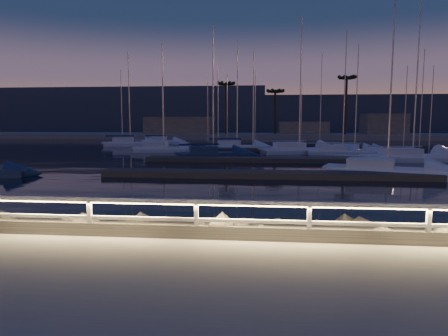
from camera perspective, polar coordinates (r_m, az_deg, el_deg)
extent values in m
plane|color=#9D998E|center=(10.87, 6.68, -10.16)|extent=(400.00, 400.00, 0.00)
cube|color=#9D998E|center=(8.55, 6.95, -15.70)|extent=(240.00, 5.00, 0.20)
cube|color=slate|center=(12.39, 6.54, -9.47)|extent=(240.00, 3.45, 1.29)
plane|color=black|center=(90.48, 5.85, 4.39)|extent=(320.00, 320.00, 0.00)
plane|color=black|center=(11.28, 6.59, -16.01)|extent=(400.00, 400.00, 0.00)
cube|color=white|center=(11.75, -18.64, -6.66)|extent=(0.11, 0.11, 1.00)
cube|color=white|center=(10.88, -3.96, -7.38)|extent=(0.11, 0.11, 1.00)
cube|color=white|center=(10.80, 12.07, -7.63)|extent=(0.11, 0.11, 1.00)
cube|color=white|center=(11.53, 27.18, -7.32)|extent=(0.11, 0.11, 1.00)
cube|color=white|center=(10.62, 6.75, -5.00)|extent=(44.00, 0.12, 0.12)
cube|color=white|center=(10.74, 6.71, -7.61)|extent=(44.00, 0.09, 0.09)
cube|color=#FFD872|center=(10.62, 6.75, -5.44)|extent=(44.00, 0.04, 0.03)
sphere|color=slate|center=(13.07, 1.59, -8.82)|extent=(0.78, 0.78, 0.78)
cube|color=#4E4741|center=(26.64, 6.11, -0.92)|extent=(22.00, 2.00, 0.40)
cube|color=#4E4741|center=(36.57, 6.01, 1.18)|extent=(22.00, 2.00, 0.40)
cube|color=#4E4741|center=(48.53, 5.94, 2.56)|extent=(22.00, 2.00, 0.40)
cube|color=#4E4741|center=(60.50, 5.90, 3.40)|extent=(22.00, 2.00, 0.40)
cube|color=#9D998E|center=(84.47, 5.86, 4.49)|extent=(160.00, 14.00, 1.20)
cube|color=gray|center=(86.26, -6.23, 5.86)|extent=(14.00, 8.00, 4.00)
cube|color=gray|center=(85.81, 11.24, 5.44)|extent=(10.00, 6.00, 3.00)
cube|color=gray|center=(87.81, 21.82, 5.63)|extent=(8.00, 7.00, 4.60)
cylinder|color=#43341F|center=(82.80, 0.30, 8.53)|extent=(0.44, 0.44, 10.50)
cylinder|color=#43341F|center=(83.45, 7.29, 7.95)|extent=(0.44, 0.44, 9.00)
cylinder|color=#43341F|center=(84.03, 17.02, 8.55)|extent=(0.44, 0.44, 11.50)
cube|color=#364054|center=(140.40, 5.83, 7.12)|extent=(220.00, 30.00, 14.00)
cube|color=#364054|center=(161.87, -16.12, 7.55)|extent=(120.00, 25.00, 18.00)
cube|color=white|center=(29.59, 22.25, -0.72)|extent=(8.18, 5.14, 0.52)
cube|color=white|center=(29.56, 22.28, -0.08)|extent=(8.65, 5.00, 0.14)
cube|color=white|center=(29.61, 20.23, 0.66)|extent=(3.51, 2.87, 0.61)
cylinder|color=#BABABF|center=(29.59, 22.89, 13.17)|extent=(0.11, 0.11, 13.47)
cylinder|color=#BABABF|center=(29.63, 19.23, 1.63)|extent=(4.57, 1.77, 0.08)
cube|color=white|center=(48.32, -8.57, 2.44)|extent=(6.92, 2.45, 0.58)
cube|color=white|center=(48.29, -8.57, 2.88)|extent=(7.49, 2.12, 0.16)
cube|color=white|center=(48.49, -9.68, 3.32)|extent=(2.71, 1.78, 0.69)
cylinder|color=#BABABF|center=(48.27, -8.70, 10.09)|extent=(0.13, 0.13, 11.93)
cylinder|color=#BABABF|center=(48.58, -10.24, 3.94)|extent=(4.29, 0.19, 0.08)
cube|color=navy|center=(40.26, -1.53, 1.66)|extent=(7.52, 4.19, 0.56)
cube|color=navy|center=(40.23, -1.53, 2.16)|extent=(7.99, 4.01, 0.15)
cube|color=navy|center=(40.07, -2.94, 2.64)|extent=(3.15, 2.46, 0.66)
cylinder|color=#BABABF|center=(40.21, -1.56, 11.14)|extent=(0.12, 0.12, 12.39)
cylinder|color=#BABABF|center=(39.98, -3.65, 3.35)|extent=(4.32, 1.27, 0.08)
cube|color=white|center=(47.95, 18.15, 2.15)|extent=(7.01, 4.60, 0.48)
cube|color=white|center=(47.92, 18.16, 2.51)|extent=(7.40, 4.50, 0.13)
cube|color=white|center=(48.07, 17.09, 2.93)|extent=(3.03, 2.53, 0.57)
cylinder|color=#BABABF|center=(47.88, 18.42, 9.54)|extent=(0.10, 0.10, 11.58)
cylinder|color=#BABABF|center=(48.14, 16.56, 3.47)|extent=(3.88, 1.65, 0.07)
cube|color=white|center=(41.07, 25.31, 1.10)|extent=(8.82, 4.19, 0.57)
cube|color=white|center=(41.04, 25.34, 1.61)|extent=(9.44, 3.89, 0.15)
cube|color=white|center=(40.45, 23.91, 2.12)|extent=(3.60, 2.63, 0.67)
cylinder|color=#BABABF|center=(41.12, 25.88, 12.00)|extent=(0.12, 0.12, 14.70)
cylinder|color=#BABABF|center=(40.14, 23.20, 2.87)|extent=(5.23, 0.96, 0.08)
cube|color=white|center=(60.42, -13.21, 3.20)|extent=(7.76, 4.05, 0.63)
cube|color=white|center=(60.40, -13.22, 3.58)|extent=(8.28, 3.83, 0.17)
cube|color=white|center=(60.49, -14.20, 3.93)|extent=(3.22, 2.44, 0.74)
cylinder|color=#BABABF|center=(60.40, -13.39, 9.78)|extent=(0.14, 0.14, 12.84)
cylinder|color=#BABABF|center=(60.54, -14.70, 4.46)|extent=(4.53, 1.12, 0.09)
cube|color=white|center=(46.50, 10.66, 2.23)|extent=(8.89, 5.00, 0.61)
cube|color=white|center=(46.47, 10.67, 2.71)|extent=(9.46, 4.79, 0.17)
cube|color=white|center=(46.04, 9.31, 3.18)|extent=(3.73, 2.92, 0.72)
cylinder|color=#BABABF|center=(46.55, 10.88, 11.89)|extent=(0.13, 0.13, 14.66)
cylinder|color=#BABABF|center=(45.82, 8.63, 3.87)|extent=(5.10, 1.52, 0.09)
cube|color=white|center=(45.82, 16.57, 2.00)|extent=(7.65, 3.43, 0.49)
cube|color=white|center=(45.80, 16.58, 2.39)|extent=(8.21, 3.15, 0.13)
cube|color=white|center=(45.73, 15.31, 2.83)|extent=(3.09, 2.22, 0.58)
cylinder|color=#BABABF|center=(45.79, 16.86, 10.53)|extent=(0.11, 0.11, 12.82)
cylinder|color=#BABABF|center=(45.69, 14.68, 3.41)|extent=(4.58, 0.69, 0.07)
cube|color=white|center=(65.68, -8.66, 3.58)|extent=(6.50, 2.73, 0.54)
cube|color=white|center=(65.66, -8.67, 3.87)|extent=(6.99, 2.47, 0.15)
cube|color=white|center=(65.95, -9.39, 4.17)|extent=(2.60, 1.82, 0.63)
cylinder|color=#BABABF|center=(65.62, -8.76, 8.75)|extent=(0.12, 0.12, 10.97)
cylinder|color=#BABABF|center=(66.09, -9.76, 4.59)|extent=(3.94, 0.47, 0.08)
cube|color=white|center=(51.30, 1.88, 2.77)|extent=(7.73, 3.40, 0.58)
cube|color=white|center=(51.27, 1.88, 3.18)|extent=(8.30, 3.11, 0.16)
cube|color=white|center=(51.20, 0.72, 3.59)|extent=(3.12, 2.22, 0.69)
cylinder|color=#BABABF|center=(51.28, 1.91, 10.55)|extent=(0.13, 0.13, 12.98)
cylinder|color=#BABABF|center=(51.16, 0.14, 4.18)|extent=(4.65, 0.66, 0.08)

